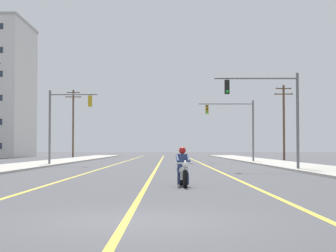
{
  "coord_description": "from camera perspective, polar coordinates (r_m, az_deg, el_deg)",
  "views": [
    {
      "loc": [
        0.65,
        -10.98,
        1.41
      ],
      "look_at": [
        0.48,
        26.4,
        2.89
      ],
      "focal_mm": 60.51,
      "sensor_mm": 36.0,
      "label": 1
    }
  ],
  "objects": [
    {
      "name": "lane_stripe_left",
      "position": [
        56.19,
        -4.47,
        -3.69
      ],
      "size": [
        0.16,
        100.0,
        0.01
      ],
      "primitive_type": "cube",
      "color": "yellow",
      "rests_on": "ground"
    },
    {
      "name": "sidewalk_kerb_right",
      "position": [
        51.94,
        11.21,
        -3.7
      ],
      "size": [
        4.4,
        110.0,
        0.14
      ],
      "primitive_type": "cube",
      "color": "#ADA89E",
      "rests_on": "ground"
    },
    {
      "name": "motorcycle_with_rider",
      "position": [
        20.97,
        1.77,
        -4.51
      ],
      "size": [
        0.7,
        2.19,
        1.46
      ],
      "color": "black",
      "rests_on": "ground"
    },
    {
      "name": "ground_plane",
      "position": [
        11.09,
        -3.14,
        -9.55
      ],
      "size": [
        400.0,
        400.0,
        0.0
      ],
      "primitive_type": "plane",
      "color": "#47474C"
    },
    {
      "name": "traffic_signal_near_left",
      "position": [
        47.39,
        -10.26,
        0.96
      ],
      "size": [
        4.03,
        0.39,
        6.2
      ],
      "color": "slate",
      "rests_on": "ground"
    },
    {
      "name": "traffic_signal_mid_right",
      "position": [
        56.84,
        7.24,
        0.5
      ],
      "size": [
        5.52,
        0.46,
        6.2
      ],
      "color": "slate",
      "rests_on": "ground"
    },
    {
      "name": "lane_stripe_right",
      "position": [
        56.08,
        3.44,
        -3.7
      ],
      "size": [
        0.16,
        100.0,
        0.01
      ],
      "primitive_type": "cube",
      "color": "yellow",
      "rests_on": "ground"
    },
    {
      "name": "sidewalk_kerb_left",
      "position": [
        52.2,
        -12.09,
        -3.68
      ],
      "size": [
        4.4,
        110.0,
        0.14
      ],
      "primitive_type": "cube",
      "color": "#ADA89E",
      "rests_on": "ground"
    },
    {
      "name": "traffic_signal_near_right",
      "position": [
        36.44,
        10.81,
        2.05
      ],
      "size": [
        5.35,
        0.37,
        6.2
      ],
      "color": "slate",
      "rests_on": "ground"
    },
    {
      "name": "utility_pole_right_far",
      "position": [
        67.65,
        11.85,
        0.62
      ],
      "size": [
        2.19,
        0.26,
        8.83
      ],
      "color": "brown",
      "rests_on": "ground"
    },
    {
      "name": "lane_stripe_center",
      "position": [
        56.0,
        -0.58,
        -3.7
      ],
      "size": [
        0.16,
        100.0,
        0.01
      ],
      "primitive_type": "cube",
      "color": "yellow",
      "rests_on": "ground"
    },
    {
      "name": "utility_pole_left_far",
      "position": [
        85.15,
        -9.28,
        0.47
      ],
      "size": [
        2.36,
        0.26,
        10.11
      ],
      "color": "brown",
      "rests_on": "ground"
    }
  ]
}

